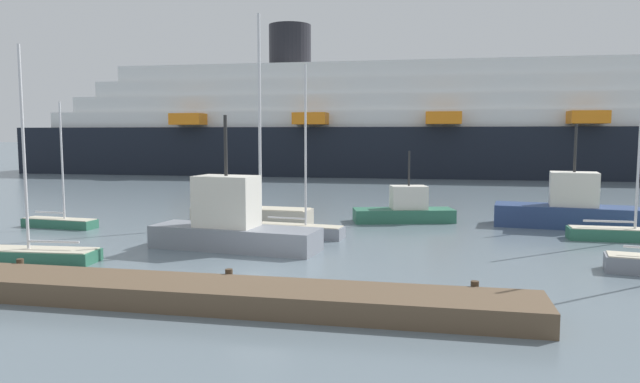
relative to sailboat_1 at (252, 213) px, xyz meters
The scene contains 11 objects.
ground_plane 11.61m from the sailboat_1, 70.18° to the right, with size 600.00×600.00×0.00m, color slate.
dock_pier 16.02m from the sailboat_1, 75.80° to the right, with size 19.02×2.53×0.81m.
sailboat_1 is the anchor object (origin of this frame).
sailboat_2 12.49m from the sailboat_1, 114.93° to the right, with size 4.92×1.71×8.59m.
sailboat_3 5.34m from the sailboat_1, 45.85° to the right, with size 4.60×1.63×8.45m.
sailboat_4 10.46m from the sailboat_1, 159.93° to the right, with size 4.37×1.41×6.83m.
sailboat_5 19.38m from the sailboat_1, ahead, with size 5.18×1.27×8.15m.
fishing_boat_0 17.55m from the sailboat_1, ahead, with size 7.63×3.29×5.63m.
fishing_boat_1 8.90m from the sailboat_1, 15.01° to the left, with size 6.04×3.22×4.13m.
fishing_boat_2 7.46m from the sailboat_1, 78.59° to the right, with size 7.84×3.10×5.93m.
cruise_ship 44.33m from the sailboat_1, 76.01° to the left, with size 107.88×18.36×19.05m.
Camera 1 is at (6.46, -20.54, 5.10)m, focal length 32.50 mm.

